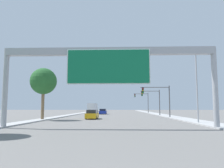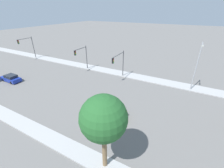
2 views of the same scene
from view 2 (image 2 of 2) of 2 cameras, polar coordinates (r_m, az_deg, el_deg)
sidewalk_right at (r=47.96m, az=-20.29°, el=8.40°), size 3.00×120.00×0.15m
car_mid_left at (r=38.25m, az=-34.09°, el=1.83°), size 1.89×4.64×1.48m
car_mid_right at (r=21.88m, az=-0.85°, el=-10.19°), size 1.75×4.77×1.51m
traffic_light_near_intersection at (r=31.62m, az=2.95°, el=8.68°), size 5.38×0.32×5.90m
traffic_light_mid_block at (r=37.10m, az=-11.13°, el=10.86°), size 4.43×0.32×5.91m
traffic_light_far_intersection at (r=51.77m, az=-29.26°, el=12.94°), size 4.66×0.32×6.51m
palm_tree_background at (r=12.51m, az=-3.25°, el=-13.03°), size 4.04×4.04×7.94m
street_lamp_right at (r=30.11m, az=29.68°, el=6.62°), size 2.41×0.28×9.00m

